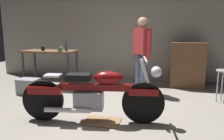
{
  "coord_description": "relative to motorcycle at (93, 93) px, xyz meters",
  "views": [
    {
      "loc": [
        0.87,
        -3.33,
        1.41
      ],
      "look_at": [
        -0.04,
        0.7,
        0.65
      ],
      "focal_mm": 35.57,
      "sensor_mm": 36.0,
      "label": 1
    }
  ],
  "objects": [
    {
      "name": "workbench",
      "position": [
        -1.7,
        1.86,
        0.34
      ],
      "size": [
        1.3,
        0.64,
        0.9
      ],
      "color": "brown",
      "rests_on": "ground_plane"
    },
    {
      "name": "person_standing",
      "position": [
        0.56,
        1.8,
        0.48
      ],
      "size": [
        0.41,
        0.46,
        1.67
      ],
      "rotation": [
        0.0,
        0.0,
        2.27
      ],
      "color": "slate",
      "rests_on": "ground_plane"
    },
    {
      "name": "mug_green_speckled",
      "position": [
        -1.33,
        1.65,
        0.5
      ],
      "size": [
        0.12,
        0.09,
        0.1
      ],
      "color": "#3D7F4C",
      "rests_on": "workbench"
    },
    {
      "name": "mug_white_ceramic",
      "position": [
        -1.37,
        1.79,
        0.51
      ],
      "size": [
        0.11,
        0.07,
        0.11
      ],
      "color": "white",
      "rests_on": "workbench"
    },
    {
      "name": "wooden_dresser",
      "position": [
        1.61,
        2.53,
        0.1
      ],
      "size": [
        0.8,
        0.47,
        1.1
      ],
      "color": "brown",
      "rests_on": "ground_plane"
    },
    {
      "name": "ground_plane",
      "position": [
        0.13,
        0.23,
        -0.45
      ],
      "size": [
        12.0,
        12.0,
        0.0
      ],
      "primitive_type": "plane",
      "color": "gray"
    },
    {
      "name": "motorcycle",
      "position": [
        0.0,
        0.0,
        0.0
      ],
      "size": [
        2.18,
        0.69,
        1.0
      ],
      "rotation": [
        0.0,
        0.0,
        0.14
      ],
      "color": "black",
      "rests_on": "ground_plane"
    },
    {
      "name": "shop_stool",
      "position": [
        2.19,
        1.44,
        0.05
      ],
      "size": [
        0.32,
        0.32,
        0.64
      ],
      "color": "#B2B2B7",
      "rests_on": "ground_plane"
    },
    {
      "name": "storage_bin",
      "position": [
        -1.85,
        1.11,
        -0.28
      ],
      "size": [
        0.44,
        0.32,
        0.34
      ],
      "primitive_type": "cube",
      "color": "gray",
      "rests_on": "ground_plane"
    },
    {
      "name": "back_wall",
      "position": [
        0.13,
        3.03,
        1.1
      ],
      "size": [
        8.0,
        0.12,
        3.1
      ],
      "primitive_type": "cube",
      "color": "gray",
      "rests_on": "ground_plane"
    },
    {
      "name": "bottle",
      "position": [
        -1.21,
        1.74,
        0.55
      ],
      "size": [
        0.06,
        0.06,
        0.24
      ],
      "color": "#3F4C59",
      "rests_on": "workbench"
    },
    {
      "name": "mug_black_matte",
      "position": [
        -1.82,
        1.76,
        0.5
      ],
      "size": [
        0.11,
        0.08,
        0.1
      ],
      "color": "black",
      "rests_on": "workbench"
    },
    {
      "name": "drip_tray",
      "position": [
        0.13,
        0.0,
        -0.44
      ],
      "size": [
        0.56,
        0.4,
        0.01
      ],
      "primitive_type": "cube",
      "color": "olive",
      "rests_on": "ground_plane"
    }
  ]
}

